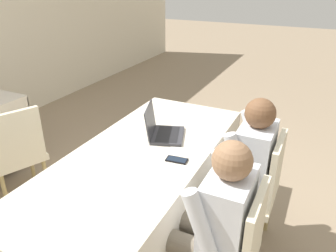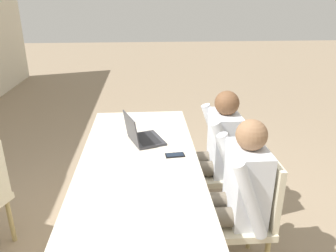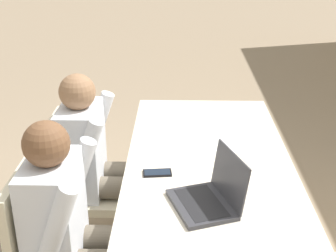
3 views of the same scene
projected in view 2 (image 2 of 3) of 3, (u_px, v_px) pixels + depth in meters
ground_plane at (142, 240)px, 2.68m from camera, size 24.00×24.00×0.00m
conference_table_near at (140, 179)px, 2.46m from camera, size 2.04×0.86×0.75m
laptop at (142, 136)px, 2.66m from camera, size 0.38×0.35×0.24m
cell_phone at (175, 155)px, 2.44m from camera, size 0.09×0.15×0.01m
paper_beside_laptop at (113, 183)px, 2.09m from camera, size 0.25×0.32×0.00m
paper_centre_table at (178, 188)px, 2.03m from camera, size 0.27×0.34×0.00m
paper_left_edge at (152, 119)px, 3.15m from camera, size 0.31×0.36×0.00m
chair_near_left at (248, 210)px, 2.25m from camera, size 0.44×0.44×0.90m
chair_near_right at (226, 165)px, 2.84m from camera, size 0.44×0.44×0.90m
person_checkered_shirt at (235, 191)px, 2.18m from camera, size 0.50×0.52×1.16m
person_white_shirt at (215, 149)px, 2.78m from camera, size 0.50×0.52×1.16m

